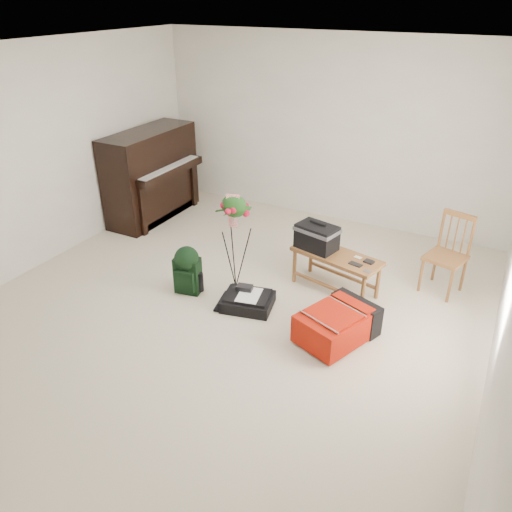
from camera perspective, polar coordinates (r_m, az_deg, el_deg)
The scene contains 11 objects.
floor at distance 5.25m, azimuth -3.18°, elevation -5.98°, with size 5.00×5.50×0.01m, color beige.
ceiling at distance 4.37m, azimuth -4.11°, elevation 22.26°, with size 5.00×5.50×0.01m, color white.
wall_back at distance 7.05m, azimuth 8.34°, elevation 13.98°, with size 5.00×0.04×2.50m, color beige.
wall_left at distance 6.28m, azimuth -23.86°, elevation 10.14°, with size 0.04×5.50×2.50m, color beige.
piano at distance 7.32m, azimuth -11.79°, elevation 8.89°, with size 0.71×1.50×1.25m.
bench at distance 5.40m, azimuth 7.50°, elevation 1.35°, with size 1.04×0.61×0.75m.
dining_chair at distance 5.73m, azimuth 20.93°, elevation 0.12°, with size 0.47×0.47×0.88m.
red_suitcase at distance 4.83m, azimuth 9.43°, elevation -7.38°, with size 0.72×0.88×0.31m.
black_duffel at distance 5.23m, azimuth -0.95°, elevation -5.10°, with size 0.59×0.51×0.21m.
green_backpack at distance 5.42m, azimuth -7.89°, elevation -1.35°, with size 0.30×0.28×0.55m.
flower_stand at distance 5.34m, azimuth -2.43°, elevation 1.54°, with size 0.43×0.43×1.14m.
Camera 1 is at (2.28, -3.70, 2.95)m, focal length 35.00 mm.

